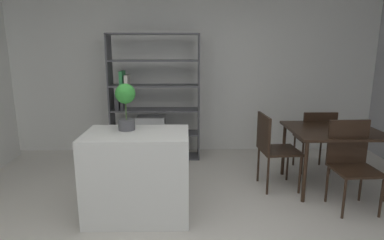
# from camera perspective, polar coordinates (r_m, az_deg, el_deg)

# --- Properties ---
(back_partition) EXTENTS (6.60, 0.06, 2.72)m
(back_partition) POSITION_cam_1_polar(r_m,az_deg,el_deg) (5.34, -2.39, 8.85)
(back_partition) COLOR silver
(back_partition) RESTS_ON ground_plane
(kitchen_island) EXTENTS (1.04, 0.66, 0.89)m
(kitchen_island) POSITION_cam_1_polar(r_m,az_deg,el_deg) (3.39, -9.55, -9.52)
(kitchen_island) COLOR silver
(kitchen_island) RESTS_ON ground_plane
(potted_plant_on_island) EXTENTS (0.20, 0.20, 0.48)m
(potted_plant_on_island) POSITION_cam_1_polar(r_m,az_deg,el_deg) (3.32, -11.68, 3.13)
(potted_plant_on_island) COLOR #4C4C51
(potted_plant_on_island) RESTS_ON kitchen_island
(open_bookshelf) EXTENTS (1.37, 0.35, 1.92)m
(open_bookshelf) POSITION_cam_1_polar(r_m,az_deg,el_deg) (5.03, -7.51, 2.29)
(open_bookshelf) COLOR #4C4C51
(open_bookshelf) RESTS_ON ground_plane
(dining_table) EXTENTS (1.05, 0.93, 0.75)m
(dining_table) POSITION_cam_1_polar(r_m,az_deg,el_deg) (4.30, 23.69, -2.46)
(dining_table) COLOR black
(dining_table) RESTS_ON ground_plane
(dining_chair_near) EXTENTS (0.47, 0.45, 0.95)m
(dining_chair_near) POSITION_cam_1_polar(r_m,az_deg,el_deg) (3.91, 26.37, -5.94)
(dining_chair_near) COLOR black
(dining_chair_near) RESTS_ON ground_plane
(dining_chair_far) EXTENTS (0.45, 0.41, 0.88)m
(dining_chair_far) POSITION_cam_1_polar(r_m,az_deg,el_deg) (4.77, 21.11, -2.49)
(dining_chair_far) COLOR black
(dining_chair_far) RESTS_ON ground_plane
(dining_chair_island_side) EXTENTS (0.48, 0.48, 0.93)m
(dining_chair_island_side) POSITION_cam_1_polar(r_m,az_deg,el_deg) (4.07, 13.96, -4.20)
(dining_chair_island_side) COLOR black
(dining_chair_island_side) RESTS_ON ground_plane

